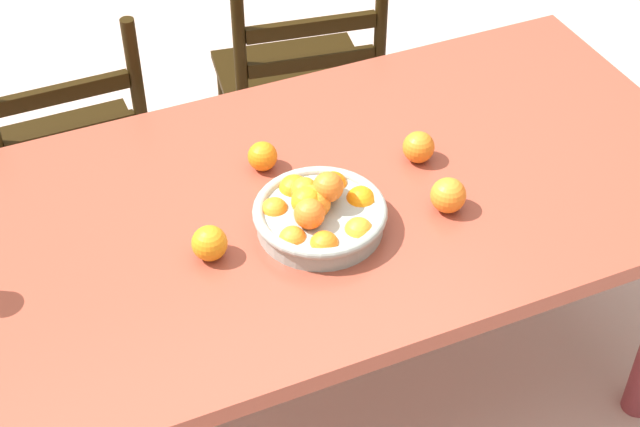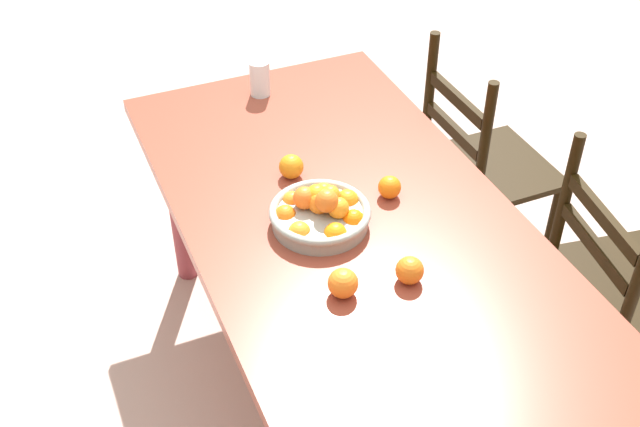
# 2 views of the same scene
# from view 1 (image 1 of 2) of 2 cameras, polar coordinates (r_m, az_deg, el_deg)

# --- Properties ---
(ground_plane) EXTENTS (12.00, 12.00, 0.00)m
(ground_plane) POSITION_cam_1_polar(r_m,az_deg,el_deg) (2.71, -0.11, -11.36)
(ground_plane) COLOR #BFA297
(dining_table) EXTENTS (1.84, 0.92, 0.76)m
(dining_table) POSITION_cam_1_polar(r_m,az_deg,el_deg) (2.21, -0.13, -0.94)
(dining_table) COLOR brown
(dining_table) RESTS_ON ground
(chair_near_window) EXTENTS (0.53, 0.53, 0.92)m
(chair_near_window) POSITION_cam_1_polar(r_m,az_deg,el_deg) (3.02, -1.24, 7.17)
(chair_near_window) COLOR black
(chair_near_window) RESTS_ON ground
(chair_by_cabinet) EXTENTS (0.43, 0.43, 0.95)m
(chair_by_cabinet) POSITION_cam_1_polar(r_m,az_deg,el_deg) (2.82, -14.31, 2.69)
(chair_by_cabinet) COLOR black
(chair_by_cabinet) RESTS_ON ground
(fruit_bowl) EXTENTS (0.29, 0.29, 0.13)m
(fruit_bowl) POSITION_cam_1_polar(r_m,az_deg,el_deg) (2.04, -0.06, 0.11)
(fruit_bowl) COLOR #969C94
(fruit_bowl) RESTS_ON dining_table
(orange_loose_0) EXTENTS (0.07, 0.07, 0.07)m
(orange_loose_0) POSITION_cam_1_polar(r_m,az_deg,el_deg) (2.24, 5.81, 3.91)
(orange_loose_0) COLOR orange
(orange_loose_0) RESTS_ON dining_table
(orange_loose_1) EXTENTS (0.07, 0.07, 0.07)m
(orange_loose_1) POSITION_cam_1_polar(r_m,az_deg,el_deg) (2.00, -6.51, -1.75)
(orange_loose_1) COLOR orange
(orange_loose_1) RESTS_ON dining_table
(orange_loose_2) EXTENTS (0.07, 0.07, 0.07)m
(orange_loose_2) POSITION_cam_1_polar(r_m,az_deg,el_deg) (2.21, -3.40, 3.38)
(orange_loose_2) COLOR orange
(orange_loose_2) RESTS_ON dining_table
(orange_loose_3) EXTENTS (0.08, 0.08, 0.08)m
(orange_loose_3) POSITION_cam_1_polar(r_m,az_deg,el_deg) (2.11, 7.54, 1.07)
(orange_loose_3) COLOR orange
(orange_loose_3) RESTS_ON dining_table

